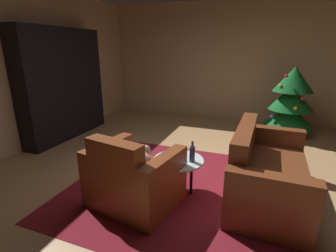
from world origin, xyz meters
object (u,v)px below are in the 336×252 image
object	(u,v)px
book_stack_on_table	(174,157)
bookshelf_unit	(69,85)
bottle_on_table	(192,153)
couch_red	(265,173)
coffee_table	(178,163)
armchair_red	(133,179)
decorated_tree	(291,100)

from	to	relation	value
book_stack_on_table	bookshelf_unit	bearing A→B (deg)	153.49
bookshelf_unit	bottle_on_table	size ratio (longest dim) A/B	8.17
bookshelf_unit	couch_red	world-z (taller)	bookshelf_unit
couch_red	coffee_table	xyz separation A→B (m)	(-0.99, -0.29, 0.09)
armchair_red	couch_red	xyz separation A→B (m)	(1.39, 0.70, -0.02)
bottle_on_table	decorated_tree	bearing A→B (deg)	66.23
couch_red	decorated_tree	distance (m)	2.64
bookshelf_unit	coffee_table	size ratio (longest dim) A/B	3.42
bookshelf_unit	couch_red	bearing A→B (deg)	-15.04
armchair_red	book_stack_on_table	xyz separation A→B (m)	(0.36, 0.36, 0.17)
coffee_table	bottle_on_table	size ratio (longest dim) A/B	2.39
couch_red	book_stack_on_table	xyz separation A→B (m)	(-1.03, -0.34, 0.18)
coffee_table	armchair_red	bearing A→B (deg)	-134.26
couch_red	bottle_on_table	size ratio (longest dim) A/B	6.51
coffee_table	book_stack_on_table	distance (m)	0.11
book_stack_on_table	decorated_tree	distance (m)	3.27
armchair_red	coffee_table	xyz separation A→B (m)	(0.40, 0.41, 0.08)
couch_red	coffee_table	world-z (taller)	couch_red
armchair_red	decorated_tree	distance (m)	3.77
bookshelf_unit	decorated_tree	size ratio (longest dim) A/B	1.51
armchair_red	decorated_tree	bearing A→B (deg)	60.83
bookshelf_unit	coffee_table	world-z (taller)	bookshelf_unit
decorated_tree	bookshelf_unit	bearing A→B (deg)	-159.14
book_stack_on_table	armchair_red	bearing A→B (deg)	-135.59
couch_red	decorated_tree	size ratio (longest dim) A/B	1.20
armchair_red	coffee_table	distance (m)	0.58
couch_red	decorated_tree	bearing A→B (deg)	80.47
coffee_table	decorated_tree	bearing A→B (deg)	63.50
book_stack_on_table	decorated_tree	xyz separation A→B (m)	(1.46, 2.92, 0.24)
coffee_table	decorated_tree	distance (m)	3.22
bookshelf_unit	bottle_on_table	distance (m)	3.19
armchair_red	couch_red	bearing A→B (deg)	26.55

